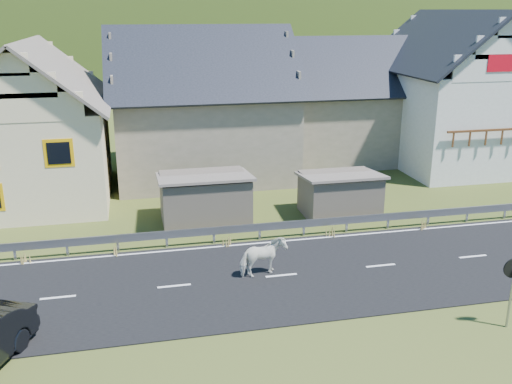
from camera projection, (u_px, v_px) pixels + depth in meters
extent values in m
plane|color=#2F3D12|center=(281.00, 276.00, 21.37)|extent=(160.00, 160.00, 0.00)
cube|color=black|center=(281.00, 276.00, 21.36)|extent=(60.00, 7.00, 0.04)
cube|color=silver|center=(281.00, 275.00, 21.35)|extent=(60.00, 6.60, 0.01)
cube|color=#93969B|center=(260.00, 227.00, 24.61)|extent=(28.00, 0.08, 0.34)
cube|color=#93969B|center=(15.00, 252.00, 22.65)|extent=(0.10, 0.06, 0.70)
cube|color=#93969B|center=(67.00, 248.00, 23.06)|extent=(0.10, 0.06, 0.70)
cube|color=#93969B|center=(118.00, 244.00, 23.47)|extent=(0.10, 0.06, 0.70)
cube|color=#93969B|center=(167.00, 240.00, 23.88)|extent=(0.10, 0.06, 0.70)
cube|color=#93969B|center=(214.00, 236.00, 24.29)|extent=(0.10, 0.06, 0.70)
cube|color=#93969B|center=(260.00, 232.00, 24.70)|extent=(0.10, 0.06, 0.70)
cube|color=#93969B|center=(304.00, 228.00, 25.11)|extent=(0.10, 0.06, 0.70)
cube|color=#93969B|center=(347.00, 225.00, 25.52)|extent=(0.10, 0.06, 0.70)
cube|color=#93969B|center=(388.00, 221.00, 25.93)|extent=(0.10, 0.06, 0.70)
cube|color=#93969B|center=(428.00, 218.00, 26.34)|extent=(0.10, 0.06, 0.70)
cube|color=#93969B|center=(467.00, 215.00, 26.75)|extent=(0.10, 0.06, 0.70)
cube|color=#93969B|center=(505.00, 212.00, 27.16)|extent=(0.10, 0.06, 0.70)
cube|color=#64584D|center=(205.00, 199.00, 26.67)|extent=(4.30, 3.30, 2.40)
cube|color=#64584D|center=(340.00, 195.00, 27.56)|extent=(3.80, 2.90, 2.20)
cube|color=beige|center=(38.00, 151.00, 29.71)|extent=(7.00, 9.00, 5.00)
cube|color=#E8A507|center=(59.00, 153.00, 25.58)|extent=(1.30, 0.12, 1.30)
cube|color=gray|center=(202.00, 132.00, 34.35)|extent=(10.00, 9.00, 5.00)
cube|color=gray|center=(346.00, 123.00, 38.32)|extent=(9.00, 8.00, 4.60)
cube|color=silver|center=(452.00, 117.00, 36.54)|extent=(8.00, 10.00, 6.00)
cube|color=red|center=(509.00, 63.00, 30.70)|extent=(2.60, 0.06, 0.90)
cube|color=brown|center=(503.00, 130.00, 31.60)|extent=(6.80, 0.12, 0.12)
ellipsoid|color=#283912|center=(161.00, 100.00, 195.89)|extent=(440.00, 280.00, 260.00)
imported|color=silver|center=(263.00, 257.00, 21.16)|extent=(1.23, 1.88, 1.46)
cylinder|color=#93969B|center=(510.00, 299.00, 17.68)|extent=(0.08, 0.08, 1.95)
cylinder|color=white|center=(512.00, 267.00, 17.47)|extent=(0.55, 0.05, 0.55)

